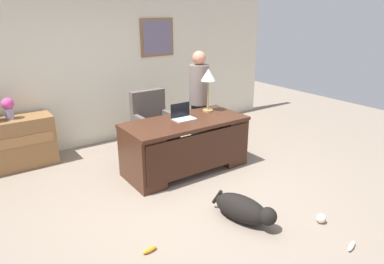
# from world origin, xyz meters

# --- Properties ---
(ground_plane) EXTENTS (12.00, 12.00, 0.00)m
(ground_plane) POSITION_xyz_m (0.00, 0.00, 0.00)
(ground_plane) COLOR gray
(back_wall) EXTENTS (7.00, 0.16, 2.70)m
(back_wall) POSITION_xyz_m (0.01, 2.60, 1.35)
(back_wall) COLOR beige
(back_wall) RESTS_ON ground_plane
(desk) EXTENTS (1.80, 0.82, 0.78)m
(desk) POSITION_xyz_m (0.32, 0.68, 0.42)
(desk) COLOR #422316
(desk) RESTS_ON ground_plane
(credenza) EXTENTS (1.53, 0.50, 0.77)m
(credenza) POSITION_xyz_m (-1.94, 2.25, 0.38)
(credenza) COLOR olive
(credenza) RESTS_ON ground_plane
(armchair) EXTENTS (0.60, 0.59, 1.03)m
(armchair) POSITION_xyz_m (0.26, 1.58, 0.47)
(armchair) COLOR #564C47
(armchair) RESTS_ON ground_plane
(person_standing) EXTENTS (0.32, 0.32, 1.67)m
(person_standing) POSITION_xyz_m (0.97, 1.27, 0.86)
(person_standing) COLOR #262323
(person_standing) RESTS_ON ground_plane
(dog_lying) EXTENTS (0.46, 0.83, 0.30)m
(dog_lying) POSITION_xyz_m (0.10, -0.80, 0.15)
(dog_lying) COLOR black
(dog_lying) RESTS_ON ground_plane
(laptop) EXTENTS (0.32, 0.22, 0.23)m
(laptop) POSITION_xyz_m (0.33, 0.79, 0.83)
(laptop) COLOR #B2B5BA
(laptop) RESTS_ON desk
(desk_lamp) EXTENTS (0.22, 0.22, 0.66)m
(desk_lamp) POSITION_xyz_m (0.87, 0.90, 1.30)
(desk_lamp) COLOR #9E8447
(desk_lamp) RESTS_ON desk
(vase_with_flowers) EXTENTS (0.17, 0.17, 0.32)m
(vase_with_flowers) POSITION_xyz_m (-1.74, 2.25, 0.95)
(vase_with_flowers) COLOR #9284AD
(vase_with_flowers) RESTS_ON credenza
(dog_toy_ball) EXTENTS (0.11, 0.11, 0.11)m
(dog_toy_ball) POSITION_xyz_m (0.81, -1.33, 0.05)
(dog_toy_ball) COLOR beige
(dog_toy_ball) RESTS_ON ground_plane
(dog_toy_bone) EXTENTS (0.20, 0.10, 0.05)m
(dog_toy_bone) POSITION_xyz_m (0.68, -1.79, 0.03)
(dog_toy_bone) COLOR beige
(dog_toy_bone) RESTS_ON ground_plane
(dog_toy_plush) EXTENTS (0.16, 0.06, 0.05)m
(dog_toy_plush) POSITION_xyz_m (-1.03, -0.67, 0.03)
(dog_toy_plush) COLOR orange
(dog_toy_plush) RESTS_ON ground_plane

